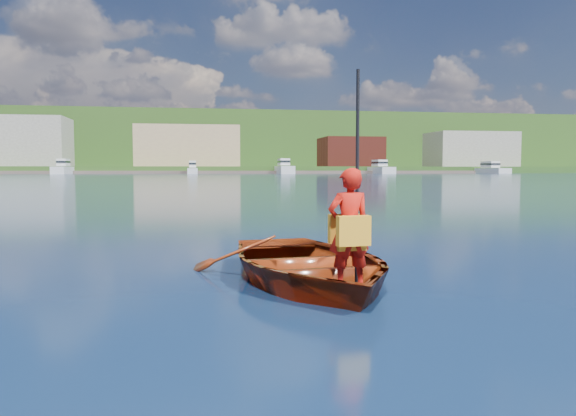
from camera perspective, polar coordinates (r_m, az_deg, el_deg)
The scene contains 8 objects.
ground at distance 6.05m, azimuth 10.25°, elevation -8.62°, with size 600.00×600.00×0.00m.
rowboat at distance 6.58m, azimuth 1.96°, elevation -5.69°, with size 2.88×3.73×0.72m.
child_paddler at distance 5.73m, azimuth 6.23°, elevation -2.04°, with size 0.48×0.38×2.24m.
shoreline at distance 242.36m, azimuth -8.65°, elevation 6.08°, with size 400.00×140.00×22.00m.
dock at distance 153.59m, azimuth -9.90°, elevation 3.60°, with size 160.05×9.08×0.80m.
waterfront_buildings at distance 170.79m, azimuth -11.07°, elevation 6.08°, with size 202.00×16.00×14.00m.
marina_yachts at distance 149.58m, azimuth -3.66°, elevation 4.02°, with size 146.99×13.67×4.32m.
hillside_trees at distance 250.75m, azimuth 0.11°, elevation 8.01°, with size 248.81×72.34×23.44m.
Camera 1 is at (-1.97, -5.57, 1.32)m, focal length 35.00 mm.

